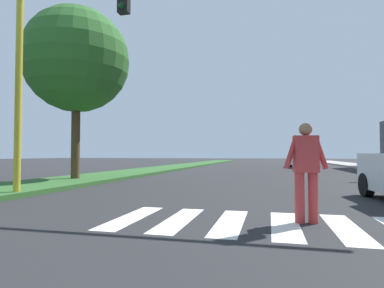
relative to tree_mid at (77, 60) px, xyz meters
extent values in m
plane|color=#262628|center=(8.23, 15.77, -5.18)|extent=(140.00, 140.00, 0.00)
cube|color=silver|center=(5.53, -6.43, -5.18)|extent=(0.45, 2.20, 0.01)
cube|color=silver|center=(6.43, -6.43, -5.18)|extent=(0.45, 2.20, 0.01)
cube|color=silver|center=(7.33, -6.43, -5.18)|extent=(0.45, 2.20, 0.01)
cube|color=silver|center=(8.23, -6.43, -5.18)|extent=(0.45, 2.20, 0.01)
cube|color=silver|center=(9.13, -6.43, -5.18)|extent=(0.45, 2.20, 0.01)
cube|color=#2D5B28|center=(0.07, 13.77, -5.11)|extent=(3.14, 64.00, 0.15)
cylinder|color=#4C3823|center=(0.00, 0.00, -3.18)|extent=(0.36, 0.36, 3.71)
sphere|color=#2D6628|center=(0.00, 0.00, 0.02)|extent=(4.45, 4.45, 4.45)
cylinder|color=gold|center=(1.35, -4.64, -2.03)|extent=(0.18, 0.18, 6.00)
sphere|color=#0F3F19|center=(4.45, -4.76, -0.34)|extent=(0.16, 0.16, 0.16)
cylinder|color=#B23333|center=(8.69, -6.17, -4.76)|extent=(0.19, 0.19, 0.85)
cylinder|color=#B23333|center=(8.47, -6.20, -4.76)|extent=(0.19, 0.19, 0.85)
cube|color=#B23333|center=(8.58, -6.19, -4.02)|extent=(0.42, 0.30, 0.62)
cylinder|color=#B23333|center=(8.82, -6.14, -3.99)|extent=(0.28, 0.14, 0.58)
cylinder|color=#B23333|center=(8.35, -6.23, -3.99)|extent=(0.28, 0.14, 0.58)
sphere|color=#8C664C|center=(8.58, -6.19, -3.60)|extent=(0.26, 0.26, 0.22)
cylinder|color=black|center=(10.57, -2.24, -4.86)|extent=(0.28, 0.66, 0.64)
cube|color=silver|center=(10.88, 17.41, -4.54)|extent=(2.15, 4.67, 0.85)
cube|color=#2D333D|center=(10.87, 17.63, -3.76)|extent=(1.75, 2.16, 0.70)
cylinder|color=black|center=(11.85, 15.65, -4.86)|extent=(0.27, 0.65, 0.64)
cylinder|color=black|center=(10.18, 15.53, -4.86)|extent=(0.27, 0.65, 0.64)
cylinder|color=black|center=(11.58, 19.29, -4.86)|extent=(0.27, 0.65, 0.64)
cylinder|color=black|center=(9.92, 19.17, -4.86)|extent=(0.27, 0.65, 0.64)
camera|label=1|loc=(7.98, -11.84, -4.03)|focal=29.61mm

